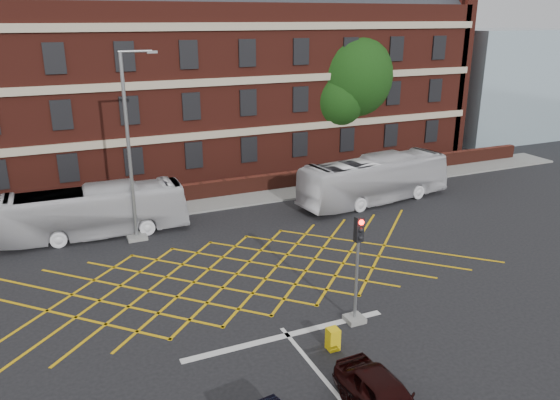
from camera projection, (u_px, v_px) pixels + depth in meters
name	position (u px, v px, depth m)	size (l,w,h in m)	color
ground	(253.00, 293.00, 23.05)	(120.00, 120.00, 0.00)	black
victorian_building	(144.00, 64.00, 39.67)	(51.00, 12.17, 20.40)	#541D15
boundary_wall	(177.00, 194.00, 34.12)	(56.00, 0.50, 1.10)	#491B13
far_pavement	(181.00, 206.00, 33.42)	(60.00, 3.00, 0.12)	slate
glass_block	(500.00, 83.00, 52.77)	(14.00, 10.00, 10.00)	#99B2BF
box_junction_hatching	(237.00, 274.00, 24.78)	(11.50, 0.12, 0.02)	#CC990C
stop_line	(287.00, 335.00, 20.02)	(8.00, 0.30, 0.02)	silver
bus_left	(94.00, 212.00, 28.74)	(2.27, 9.69, 2.70)	silver
bus_right	(375.00, 180.00, 34.06)	(2.43, 10.38, 2.89)	silver
car_maroon	(384.00, 397.00, 15.81)	(1.51, 3.75, 1.28)	black
deciduous_tree	(347.00, 82.00, 42.39)	(7.40, 7.04, 10.31)	black
traffic_light_near	(356.00, 280.00, 20.39)	(0.70, 0.70, 4.27)	slate
street_lamp	(133.00, 177.00, 27.70)	(2.25, 1.00, 9.60)	slate
utility_cabinet	(333.00, 339.00, 19.08)	(0.41, 0.41, 0.81)	#E2BC0D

